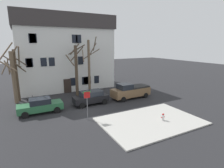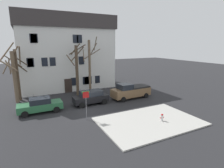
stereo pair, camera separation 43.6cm
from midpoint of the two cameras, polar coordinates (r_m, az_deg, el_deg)
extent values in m
plane|color=#262628|center=(20.18, -6.87, -8.41)|extent=(120.00, 120.00, 0.00)
cube|color=#B7B5AD|center=(17.64, 12.65, -11.63)|extent=(9.38, 6.26, 0.12)
cube|color=white|center=(31.47, -14.22, 7.88)|extent=(14.57, 8.44, 9.60)
cube|color=#383333|center=(31.56, -14.83, 18.54)|extent=(15.07, 8.94, 2.13)
cube|color=#2D231E|center=(27.74, -13.46, -0.53)|extent=(1.10, 0.12, 2.10)
cube|color=black|center=(27.82, -11.84, 0.75)|extent=(0.80, 0.08, 1.20)
cube|color=black|center=(28.35, -8.15, 1.11)|extent=(0.80, 0.08, 1.20)
cube|color=black|center=(28.42, -7.71, 1.15)|extent=(0.80, 0.08, 1.20)
cube|color=black|center=(28.56, -6.89, 1.23)|extent=(0.80, 0.08, 1.20)
cube|color=black|center=(29.05, -4.29, 1.48)|extent=(0.80, 0.08, 1.20)
cube|color=black|center=(26.51, -24.49, 6.30)|extent=(0.80, 0.08, 1.20)
cube|color=black|center=(26.51, -24.27, 6.32)|extent=(0.80, 0.08, 1.20)
cube|color=black|center=(26.65, -20.43, 6.67)|extent=(0.80, 0.08, 1.20)
cube|color=black|center=(26.78, -18.12, 6.87)|extent=(0.80, 0.08, 1.20)
cube|color=black|center=(27.73, -9.38, 7.50)|extent=(0.80, 0.08, 1.20)
cube|color=black|center=(26.44, -23.68, 13.33)|extent=(0.80, 0.08, 1.20)
cube|color=black|center=(26.45, -23.44, 13.35)|extent=(0.80, 0.08, 1.20)
cube|color=black|center=(26.45, -23.25, 13.37)|extent=(0.80, 0.08, 1.20)
cube|color=black|center=(27.42, -11.19, 14.07)|extent=(0.80, 0.08, 1.20)
cube|color=black|center=(27.58, -10.02, 14.11)|extent=(0.80, 0.08, 1.20)
cylinder|color=brown|center=(24.85, -28.38, 1.86)|extent=(0.47, 0.47, 6.43)
cylinder|color=brown|center=(24.61, -27.13, 8.10)|extent=(0.29, 1.76, 2.33)
cylinder|color=brown|center=(23.81, -29.85, 5.11)|extent=(1.87, 1.04, 1.34)
cylinder|color=brown|center=(25.04, -28.56, 8.82)|extent=(1.19, 0.65, 1.69)
cylinder|color=brown|center=(25.39, -30.38, 8.96)|extent=(1.84, 1.34, 2.31)
cylinder|color=brown|center=(24.36, -29.79, 4.83)|extent=(0.86, 1.10, 1.53)
cylinder|color=#4C3D2D|center=(25.67, -27.70, 2.45)|extent=(0.37, 0.37, 6.63)
cylinder|color=#4C3D2D|center=(25.93, -30.49, 4.82)|extent=(0.86, 2.40, 1.52)
cylinder|color=#4C3D2D|center=(24.58, -28.77, 6.42)|extent=(1.87, 0.66, 1.50)
cylinder|color=#4C3D2D|center=(25.02, -26.54, 4.62)|extent=(1.17, 1.37, 1.21)
cylinder|color=#4C3D2D|center=(24.89, -26.43, 6.37)|extent=(1.28, 1.60, 1.18)
cylinder|color=#4C3D2D|center=(25.49, -29.68, 4.95)|extent=(0.24, 1.61, 1.77)
cylinder|color=#4C3D2D|center=(25.51, -10.74, 4.15)|extent=(0.42, 0.42, 7.08)
cylinder|color=#4C3D2D|center=(24.83, -12.74, 7.52)|extent=(0.72, 1.94, 1.43)
cylinder|color=#4C3D2D|center=(25.89, -11.23, 10.98)|extent=(1.41, 0.34, 1.61)
cylinder|color=#4C3D2D|center=(26.21, -10.62, 9.45)|extent=(1.88, 0.98, 2.15)
cylinder|color=#4C3D2D|center=(26.44, -10.65, 10.84)|extent=(2.32, 1.13, 1.50)
cylinder|color=brown|center=(26.11, -6.73, 5.31)|extent=(0.35, 0.35, 7.83)
cylinder|color=brown|center=(27.12, -5.95, 9.60)|extent=(2.06, 1.72, 1.59)
cylinder|color=brown|center=(26.45, -5.62, 10.91)|extent=(0.75, 1.56, 1.97)
cylinder|color=brown|center=(25.89, -8.65, 9.06)|extent=(0.55, 1.69, 1.65)
cylinder|color=brown|center=(26.10, -4.92, 12.77)|extent=(0.40, 1.91, 1.98)
cube|color=#2D6B42|center=(20.71, -21.53, -6.68)|extent=(4.57, 1.79, 0.72)
cube|color=#1E232B|center=(20.51, -21.68, -4.97)|extent=(2.11, 1.56, 0.58)
cylinder|color=black|center=(19.95, -25.70, -8.84)|extent=(0.68, 0.22, 0.68)
cylinder|color=black|center=(21.61, -25.79, -7.22)|extent=(0.68, 0.22, 0.68)
cylinder|color=black|center=(20.14, -16.80, -7.88)|extent=(0.68, 0.22, 0.68)
cylinder|color=black|center=(21.79, -17.59, -6.36)|extent=(0.68, 0.22, 0.68)
cube|color=black|center=(21.96, -6.32, -4.70)|extent=(4.32, 1.88, 0.76)
cube|color=#1E232B|center=(21.79, -6.16, -2.94)|extent=(2.69, 1.62, 0.62)
cylinder|color=black|center=(20.81, -9.10, -6.81)|extent=(0.69, 0.24, 0.68)
cylinder|color=black|center=(22.38, -10.60, -5.46)|extent=(0.69, 0.24, 0.68)
cylinder|color=black|center=(21.87, -1.89, -5.68)|extent=(0.69, 0.24, 0.68)
cylinder|color=black|center=(23.37, -3.81, -4.48)|extent=(0.69, 0.24, 0.68)
cube|color=brown|center=(24.37, 6.62, -2.56)|extent=(5.53, 2.21, 1.07)
cube|color=#1E232B|center=(23.61, 4.74, -0.80)|extent=(1.82, 1.80, 0.70)
cube|color=black|center=(24.92, 8.90, -0.79)|extent=(2.91, 2.01, 0.20)
cylinder|color=black|center=(22.73, 4.23, -4.99)|extent=(0.69, 0.25, 0.68)
cylinder|color=black|center=(24.32, 1.69, -3.77)|extent=(0.69, 0.25, 0.68)
cylinder|color=black|center=(24.88, 11.39, -3.64)|extent=(0.69, 0.25, 0.68)
cylinder|color=black|center=(26.34, 8.63, -2.62)|extent=(0.69, 0.25, 0.68)
cylinder|color=silver|center=(17.80, 16.47, -10.42)|extent=(0.22, 0.22, 0.56)
sphere|color=red|center=(17.69, 16.53, -9.52)|extent=(0.21, 0.21, 0.21)
cylinder|color=red|center=(17.69, 16.09, -10.45)|extent=(0.10, 0.09, 0.09)
cylinder|color=red|center=(17.90, 16.86, -10.23)|extent=(0.10, 0.09, 0.09)
cylinder|color=slate|center=(17.37, -7.60, -6.99)|extent=(0.07, 0.07, 2.83)
cube|color=red|center=(17.01, -7.69, -3.47)|extent=(0.60, 0.03, 0.60)
cube|color=#1E8C38|center=(16.98, -7.75, -2.62)|extent=(0.76, 0.02, 0.18)
torus|color=black|center=(24.22, -21.88, -4.74)|extent=(0.68, 0.29, 0.71)
torus|color=black|center=(24.52, -24.23, -4.75)|extent=(0.68, 0.29, 0.71)
cylinder|color=black|center=(24.31, -23.11, -4.25)|extent=(0.95, 0.38, 0.19)
cylinder|color=black|center=(24.30, -23.61, -3.73)|extent=(0.10, 0.06, 0.45)
camera|label=1|loc=(0.22, -89.44, 0.13)|focal=28.39mm
camera|label=2|loc=(0.22, 90.56, -0.13)|focal=28.39mm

